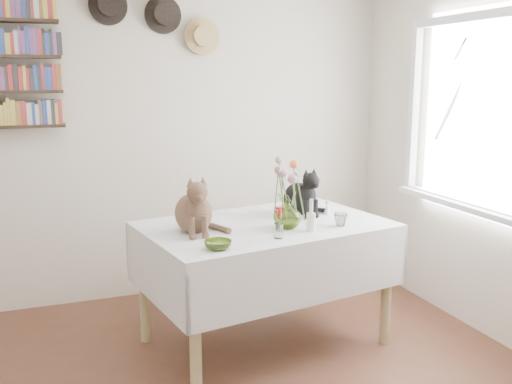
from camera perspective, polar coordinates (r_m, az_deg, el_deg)
name	(u,v)px	position (r m, az deg, el deg)	size (l,w,h in m)	color
room	(241,196)	(2.39, -1.47, -0.41)	(4.08, 4.58, 2.58)	brown
window	(481,130)	(4.08, 21.62, 5.78)	(0.12, 1.52, 1.32)	white
dining_table	(265,253)	(3.72, 0.90, -6.16)	(1.67, 1.22, 0.82)	white
tabby_cat	(193,203)	(3.44, -6.30, -1.07)	(0.24, 0.31, 0.37)	brown
black_cat	(299,190)	(3.88, 4.33, 0.19)	(0.22, 0.28, 0.34)	black
flower_vase	(287,214)	(3.54, 3.16, -2.17)	(0.18, 0.18, 0.18)	#8DAC3E
green_bowl	(218,245)	(3.13, -3.84, -5.30)	(0.15, 0.15, 0.05)	#8DAC3E
drinking_glass	(341,220)	(3.63, 8.46, -2.75)	(0.09, 0.09, 0.08)	white
candlestick	(311,220)	(3.48, 5.53, -2.84)	(0.06, 0.06, 0.20)	white
berry_jar	(278,222)	(3.31, 2.26, -3.01)	(0.06, 0.06, 0.22)	white
porcelain_figurine	(327,208)	(3.92, 7.12, -1.60)	(0.05, 0.05, 0.10)	white
flower_bouquet	(287,174)	(3.50, 3.15, 1.82)	(0.17, 0.13, 0.39)	#4C7233
wall_hats	(159,19)	(4.50, -9.66, 16.69)	(0.98, 0.09, 0.48)	black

